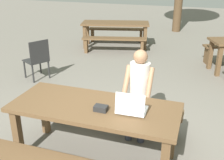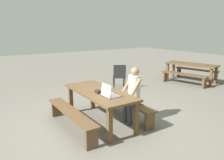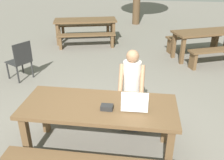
{
  "view_description": "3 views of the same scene",
  "coord_description": "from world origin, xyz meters",
  "px_view_note": "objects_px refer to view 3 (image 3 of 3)",
  "views": [
    {
      "loc": [
        1.13,
        -2.68,
        2.29
      ],
      "look_at": [
        0.14,
        0.25,
        1.0
      ],
      "focal_mm": 43.9,
      "sensor_mm": 36.0,
      "label": 1
    },
    {
      "loc": [
        4.07,
        -2.35,
        2.12
      ],
      "look_at": [
        0.14,
        0.25,
        1.0
      ],
      "focal_mm": 34.79,
      "sensor_mm": 36.0,
      "label": 2
    },
    {
      "loc": [
        0.54,
        -2.69,
        2.45
      ],
      "look_at": [
        0.14,
        0.25,
        1.0
      ],
      "focal_mm": 39.4,
      "sensor_mm": 36.0,
      "label": 3
    }
  ],
  "objects_px": {
    "person_seated": "(131,85)",
    "plastic_chair": "(21,60)",
    "picnic_table_rear": "(207,36)",
    "small_pouch": "(107,107)",
    "picnic_table_mid": "(85,23)",
    "picnic_table_front": "(99,112)",
    "laptop": "(135,104)"
  },
  "relations": [
    {
      "from": "picnic_table_front",
      "to": "small_pouch",
      "type": "relative_size",
      "value": 13.22
    },
    {
      "from": "laptop",
      "to": "small_pouch",
      "type": "bearing_deg",
      "value": 10.09
    },
    {
      "from": "plastic_chair",
      "to": "picnic_table_rear",
      "type": "bearing_deg",
      "value": 143.29
    },
    {
      "from": "picnic_table_rear",
      "to": "picnic_table_front",
      "type": "bearing_deg",
      "value": -141.11
    },
    {
      "from": "laptop",
      "to": "picnic_table_mid",
      "type": "relative_size",
      "value": 0.16
    },
    {
      "from": "person_seated",
      "to": "picnic_table_rear",
      "type": "distance_m",
      "value": 3.87
    },
    {
      "from": "laptop",
      "to": "plastic_chair",
      "type": "relative_size",
      "value": 0.38
    },
    {
      "from": "small_pouch",
      "to": "plastic_chair",
      "type": "distance_m",
      "value": 3.17
    },
    {
      "from": "plastic_chair",
      "to": "picnic_table_rear",
      "type": "height_order",
      "value": "plastic_chair"
    },
    {
      "from": "person_seated",
      "to": "picnic_table_rear",
      "type": "height_order",
      "value": "person_seated"
    },
    {
      "from": "laptop",
      "to": "picnic_table_rear",
      "type": "distance_m",
      "value": 4.46
    },
    {
      "from": "small_pouch",
      "to": "picnic_table_mid",
      "type": "relative_size",
      "value": 0.07
    },
    {
      "from": "picnic_table_front",
      "to": "small_pouch",
      "type": "height_order",
      "value": "small_pouch"
    },
    {
      "from": "plastic_chair",
      "to": "picnic_table_mid",
      "type": "bearing_deg",
      "value": -165.44
    },
    {
      "from": "picnic_table_front",
      "to": "person_seated",
      "type": "distance_m",
      "value": 0.77
    },
    {
      "from": "laptop",
      "to": "picnic_table_mid",
      "type": "xyz_separation_m",
      "value": [
        -1.85,
        5.12,
        -0.18
      ]
    },
    {
      "from": "picnic_table_front",
      "to": "plastic_chair",
      "type": "height_order",
      "value": "plastic_chair"
    },
    {
      "from": "picnic_table_front",
      "to": "picnic_table_rear",
      "type": "bearing_deg",
      "value": 61.36
    },
    {
      "from": "person_seated",
      "to": "picnic_table_mid",
      "type": "bearing_deg",
      "value": 111.76
    },
    {
      "from": "laptop",
      "to": "person_seated",
      "type": "bearing_deg",
      "value": -84.77
    },
    {
      "from": "picnic_table_front",
      "to": "person_seated",
      "type": "height_order",
      "value": "person_seated"
    },
    {
      "from": "picnic_table_mid",
      "to": "picnic_table_rear",
      "type": "distance_m",
      "value": 3.75
    },
    {
      "from": "picnic_table_front",
      "to": "laptop",
      "type": "height_order",
      "value": "laptop"
    },
    {
      "from": "laptop",
      "to": "person_seated",
      "type": "relative_size",
      "value": 0.26
    },
    {
      "from": "plastic_chair",
      "to": "picnic_table_rear",
      "type": "relative_size",
      "value": 0.44
    },
    {
      "from": "person_seated",
      "to": "plastic_chair",
      "type": "height_order",
      "value": "person_seated"
    },
    {
      "from": "small_pouch",
      "to": "person_seated",
      "type": "relative_size",
      "value": 0.12
    },
    {
      "from": "person_seated",
      "to": "picnic_table_rear",
      "type": "bearing_deg",
      "value": 61.65
    },
    {
      "from": "picnic_table_rear",
      "to": "small_pouch",
      "type": "bearing_deg",
      "value": -139.26
    },
    {
      "from": "picnic_table_front",
      "to": "small_pouch",
      "type": "bearing_deg",
      "value": -38.43
    },
    {
      "from": "picnic_table_rear",
      "to": "laptop",
      "type": "bearing_deg",
      "value": -135.71
    },
    {
      "from": "picnic_table_rear",
      "to": "picnic_table_mid",
      "type": "bearing_deg",
      "value": 141.56
    }
  ]
}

